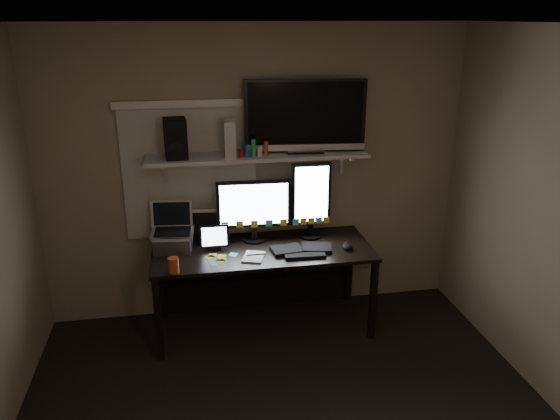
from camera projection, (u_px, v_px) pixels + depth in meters
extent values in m
plane|color=silver|center=(302.00, 25.00, 2.58)|extent=(3.60, 3.60, 0.00)
plane|color=#746853|center=(255.00, 175.00, 4.67)|extent=(3.60, 0.00, 3.60)
cube|color=#B8B4A5|center=(190.00, 173.00, 4.54)|extent=(1.10, 0.02, 1.10)
cube|color=black|center=(262.00, 250.00, 4.50)|extent=(1.80, 0.75, 0.03)
cube|color=black|center=(257.00, 271.00, 4.95)|extent=(1.80, 0.02, 0.70)
cube|color=black|center=(158.00, 319.00, 4.17)|extent=(0.05, 0.05, 0.70)
cube|color=black|center=(373.00, 300.00, 4.45)|extent=(0.05, 0.05, 0.70)
cube|color=black|center=(161.00, 280.00, 4.79)|extent=(0.05, 0.05, 0.70)
cube|color=black|center=(349.00, 265.00, 5.07)|extent=(0.05, 0.05, 0.70)
cube|color=#A9A9A5|center=(258.00, 156.00, 4.43)|extent=(1.80, 0.35, 0.03)
cube|color=black|center=(254.00, 210.00, 4.57)|extent=(0.62, 0.09, 0.55)
cube|color=black|center=(311.00, 200.00, 4.62)|extent=(0.34, 0.06, 0.67)
cube|color=black|center=(302.00, 249.00, 4.45)|extent=(0.51, 0.22, 0.03)
ellipsoid|color=black|center=(347.00, 246.00, 4.48)|extent=(0.09, 0.13, 0.04)
cube|color=beige|center=(254.00, 257.00, 4.32)|extent=(0.22, 0.26, 0.01)
cube|color=black|center=(214.00, 237.00, 4.45)|extent=(0.24, 0.10, 0.21)
cube|color=black|center=(204.00, 226.00, 4.60)|extent=(0.23, 0.12, 0.28)
cube|color=silver|center=(172.00, 228.00, 4.40)|extent=(0.37, 0.31, 0.38)
cylinder|color=#9C3E1C|center=(173.00, 265.00, 4.06)|extent=(0.10, 0.10, 0.12)
cube|color=black|center=(305.00, 116.00, 4.40)|extent=(0.99, 0.26, 0.59)
cube|color=beige|center=(230.00, 138.00, 4.31)|extent=(0.09, 0.25, 0.29)
cube|color=black|center=(176.00, 138.00, 4.26)|extent=(0.19, 0.22, 0.31)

